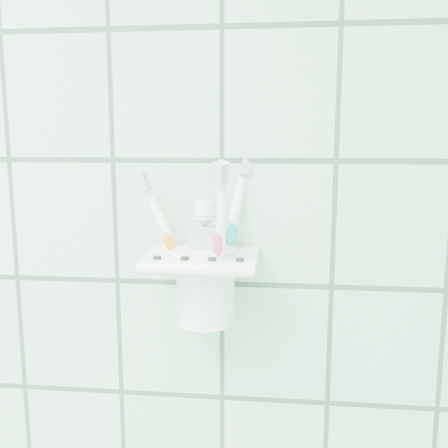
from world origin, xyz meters
name	(u,v)px	position (x,y,z in m)	size (l,w,h in m)	color
holder_bracket	(203,260)	(0.66, 1.15, 1.29)	(0.13, 0.10, 0.04)	white
cup	(206,283)	(0.66, 1.16, 1.26)	(0.08, 0.08, 0.09)	white
toothbrush_pink	(201,237)	(0.66, 1.17, 1.32)	(0.07, 0.02, 0.18)	white
toothbrush_blue	(211,235)	(0.67, 1.14, 1.32)	(0.04, 0.07, 0.19)	white
toothbrush_orange	(218,236)	(0.68, 1.15, 1.32)	(0.03, 0.06, 0.19)	white
toothpaste_tube	(200,250)	(0.66, 1.15, 1.30)	(0.04, 0.03, 0.14)	silver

